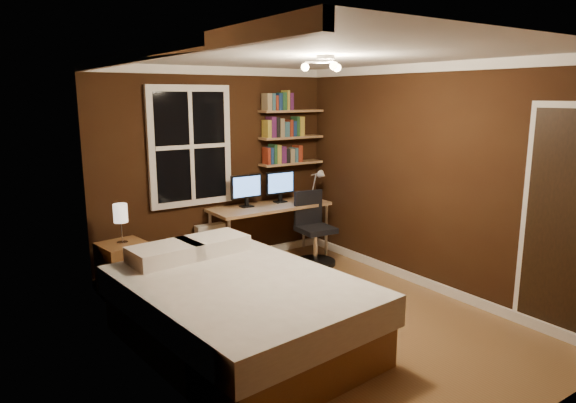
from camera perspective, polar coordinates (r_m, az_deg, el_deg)
floor at (r=5.18m, az=3.06°, el=-12.89°), size 4.20×4.20×0.00m
wall_back at (r=6.57m, az=-8.02°, el=3.67°), size 3.20×0.04×2.50m
wall_left at (r=4.05m, az=-15.06°, el=-1.64°), size 0.04×4.20×2.50m
wall_right at (r=5.90m, az=15.66°, el=2.44°), size 0.04×4.20×2.50m
ceiling at (r=4.73m, az=3.41°, el=15.86°), size 3.20×4.20×0.02m
window at (r=6.35m, az=-10.80°, el=6.03°), size 1.06×0.06×1.46m
door at (r=5.10m, az=28.84°, el=-2.60°), size 0.03×0.82×2.05m
ceiling_fixture at (r=4.64m, az=4.17°, el=14.69°), size 0.44×0.44×0.18m
bookshelf_lower at (r=7.01m, az=0.37°, el=4.29°), size 0.92×0.22×0.03m
books_row_lower at (r=6.99m, az=0.37°, el=5.34°), size 0.54×0.16×0.23m
bookshelf_middle at (r=6.97m, az=0.37°, el=7.14°), size 0.92×0.22×0.03m
books_row_middle at (r=6.96m, az=0.37°, el=8.21°), size 0.54×0.16×0.23m
bookshelf_upper at (r=6.95m, az=0.38°, el=10.02°), size 0.92×0.22×0.03m
books_row_upper at (r=6.95m, az=0.38°, el=11.09°), size 0.42×0.16×0.23m
bed at (r=4.58m, az=-5.57°, el=-11.88°), size 1.83×2.40×0.77m
nightstand at (r=5.93m, az=-17.74°, el=-7.16°), size 0.53×0.53×0.59m
bedside_lamp at (r=5.79m, az=-18.05°, el=-2.37°), size 0.15×0.15×0.43m
radiator at (r=6.61m, az=-8.61°, el=-4.90°), size 0.37×0.13×0.56m
desk at (r=6.68m, az=-2.03°, el=-0.91°), size 1.59×0.60×0.76m
monitor_left at (r=6.54m, az=-4.65°, el=1.19°), size 0.43×0.12×0.42m
monitor_right at (r=6.81m, az=-0.88°, el=1.64°), size 0.43×0.12×0.42m
desk_lamp at (r=6.97m, az=3.25°, el=1.96°), size 0.14×0.32×0.44m
office_chair at (r=6.67m, az=2.88°, el=-3.98°), size 0.52×0.52×0.94m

